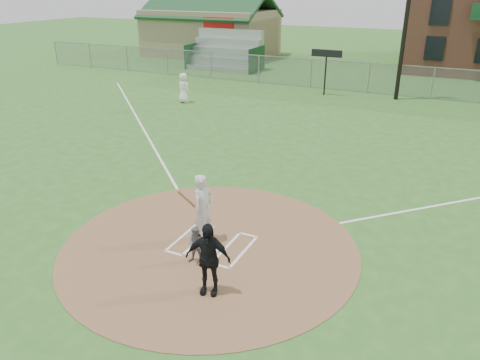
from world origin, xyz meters
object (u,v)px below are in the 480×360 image
at_px(ondeck_player, 184,88).
at_px(batter_at_plate, 203,209).
at_px(umpire, 208,259).
at_px(home_plate, 210,250).
at_px(catcher, 197,245).

relative_size(ondeck_player, batter_at_plate, 0.89).
relative_size(umpire, batter_at_plate, 0.91).
bearing_deg(home_plate, ondeck_player, 124.02).
xyz_separation_m(catcher, ondeck_player, (-9.89, 15.32, 0.35)).
height_order(home_plate, catcher, catcher).
relative_size(home_plate, batter_at_plate, 0.25).
bearing_deg(catcher, home_plate, 82.04).
distance_m(home_plate, ondeck_player, 17.70).
bearing_deg(ondeck_player, batter_at_plate, 141.81).
xyz_separation_m(catcher, batter_at_plate, (-0.41, 1.11, 0.49)).
distance_m(catcher, umpire, 1.38).
bearing_deg(ondeck_player, catcher, 140.95).
distance_m(home_plate, catcher, 0.84).
bearing_deg(umpire, ondeck_player, 109.60).
distance_m(ondeck_player, batter_at_plate, 17.07).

